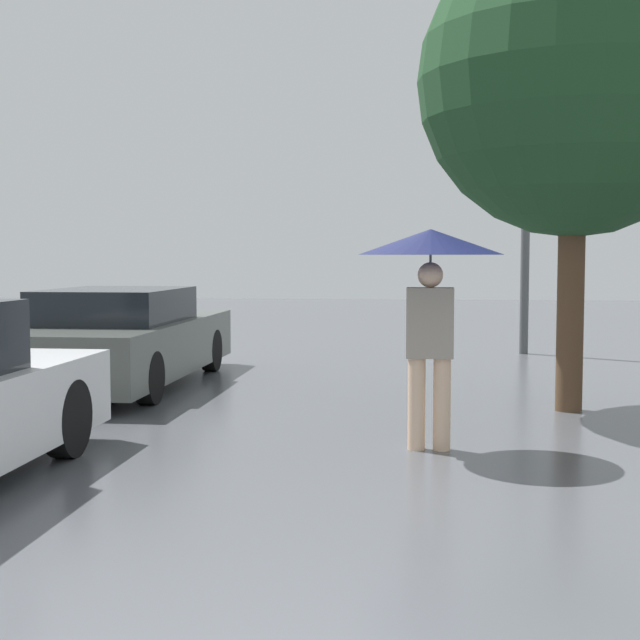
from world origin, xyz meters
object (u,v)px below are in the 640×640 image
tree (575,81)px  street_lamp (527,140)px  pedestrian (430,267)px  parked_car_farthest (122,339)px

tree → street_lamp: size_ratio=0.94×
pedestrian → parked_car_farthest: (-3.70, 3.22, -0.93)m
parked_car_farthest → tree: size_ratio=0.92×
pedestrian → parked_car_farthest: size_ratio=0.40×
pedestrian → street_lamp: street_lamp is taller
parked_car_farthest → street_lamp: (5.25, 4.11, 2.84)m
parked_car_farthest → street_lamp: street_lamp is taller
pedestrian → tree: (1.42, 2.01, 1.82)m
pedestrian → tree: 3.06m
parked_car_farthest → street_lamp: size_ratio=0.87×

